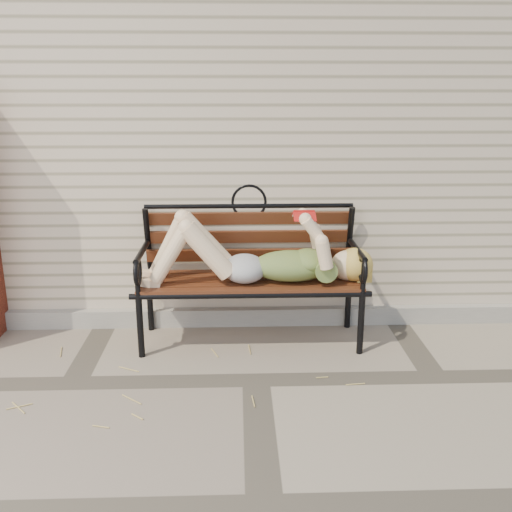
{
  "coord_description": "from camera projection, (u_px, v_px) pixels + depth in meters",
  "views": [
    {
      "loc": [
        -0.12,
        -3.53,
        1.93
      ],
      "look_at": [
        0.02,
        0.58,
        0.72
      ],
      "focal_mm": 40.0,
      "sensor_mm": 36.0,
      "label": 1
    }
  ],
  "objects": [
    {
      "name": "foundation_strip",
      "position": [
        252.0,
        316.0,
        4.85
      ],
      "size": [
        8.0,
        0.1,
        0.15
      ],
      "primitive_type": "cube",
      "color": "#ABA69B",
      "rests_on": "ground"
    },
    {
      "name": "ground",
      "position": [
        256.0,
        380.0,
        3.94
      ],
      "size": [
        80.0,
        80.0,
        0.0
      ],
      "primitive_type": "plane",
      "color": "gray",
      "rests_on": "ground"
    },
    {
      "name": "straw_scatter",
      "position": [
        180.0,
        393.0,
        3.75
      ],
      "size": [
        2.92,
        1.64,
        0.01
      ],
      "color": "tan",
      "rests_on": "ground"
    },
    {
      "name": "house_wall",
      "position": [
        247.0,
        129.0,
        6.39
      ],
      "size": [
        8.0,
        4.0,
        3.0
      ],
      "primitive_type": "cube",
      "color": "beige",
      "rests_on": "ground"
    },
    {
      "name": "garden_bench",
      "position": [
        250.0,
        255.0,
        4.47
      ],
      "size": [
        1.87,
        0.74,
        1.21
      ],
      "color": "black",
      "rests_on": "ground"
    },
    {
      "name": "reading_woman",
      "position": [
        252.0,
        256.0,
        4.32
      ],
      "size": [
        1.76,
        0.4,
        0.56
      ],
      "color": "#09343F",
      "rests_on": "ground"
    }
  ]
}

